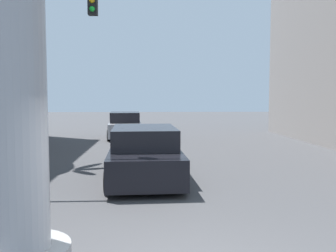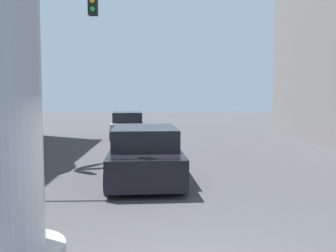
{
  "view_description": "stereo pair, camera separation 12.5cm",
  "coord_description": "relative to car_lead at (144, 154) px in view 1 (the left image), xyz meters",
  "views": [
    {
      "loc": [
        -0.47,
        -4.58,
        2.47
      ],
      "look_at": [
        0.0,
        5.4,
        1.7
      ],
      "focal_mm": 40.0,
      "sensor_mm": 36.0,
      "label": 1
    },
    {
      "loc": [
        -0.34,
        -4.58,
        2.47
      ],
      "look_at": [
        0.0,
        5.4,
        1.7
      ],
      "focal_mm": 40.0,
      "sensor_mm": 36.0,
      "label": 2
    }
  ],
  "objects": [
    {
      "name": "ground_plane",
      "position": [
        0.66,
        3.25,
        -0.74
      ],
      "size": [
        94.26,
        94.26,
        0.0
      ],
      "primitive_type": "plane",
      "color": "#424244"
    },
    {
      "name": "car_far",
      "position": [
        -1.34,
        11.24,
        -0.0
      ],
      "size": [
        2.19,
        4.49,
        1.56
      ],
      "color": "black",
      "rests_on": "ground"
    },
    {
      "name": "car_lead",
      "position": [
        0.0,
        0.0,
        0.0
      ],
      "size": [
        2.34,
        5.28,
        1.56
      ],
      "color": "black",
      "rests_on": "ground"
    }
  ]
}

